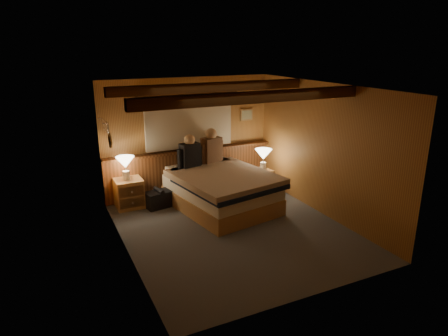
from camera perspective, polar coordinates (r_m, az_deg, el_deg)
floor at (r=6.89m, az=1.38°, el=-8.76°), size 4.20×4.20×0.00m
ceiling at (r=6.22m, az=1.54°, el=11.52°), size 4.20×4.20×0.00m
wall_back at (r=8.32m, az=-5.10°, el=4.55°), size 3.60×0.00×3.60m
wall_left at (r=5.90m, az=-14.35°, el=-1.29°), size 0.00×4.20×4.20m
wall_right at (r=7.42m, az=13.98°, el=2.52°), size 0.00×4.20×4.20m
wall_front at (r=4.78m, az=12.93°, el=-5.61°), size 3.60×0.00×3.60m
wainscot at (r=8.45m, az=-4.82°, el=-0.26°), size 3.60×0.23×0.94m
curtain_window at (r=8.19m, az=-4.99°, el=6.65°), size 2.18×0.09×1.11m
ceiling_beams at (r=6.36m, az=0.92°, el=10.84°), size 3.60×1.65×0.16m
coat_rail at (r=7.30m, az=-16.51°, el=5.87°), size 0.05×0.55×0.24m
framed_print at (r=8.78m, az=3.24°, el=7.60°), size 0.30×0.04×0.25m
bed at (r=7.62m, az=-0.37°, el=-3.12°), size 1.90×2.31×0.71m
nightstand_left at (r=7.89m, az=-13.39°, el=-3.54°), size 0.51×0.47×0.56m
nightstand_right at (r=8.48m, az=5.16°, el=-1.91°), size 0.50×0.46×0.50m
lamp_left at (r=7.71m, az=-13.92°, el=0.61°), size 0.35×0.35×0.45m
lamp_right at (r=8.30m, az=5.65°, el=1.78°), size 0.35×0.35×0.46m
person_left at (r=7.87m, az=-4.90°, el=2.09°), size 0.55×0.28×0.67m
person_right at (r=8.17m, az=-1.83°, el=2.87°), size 0.58×0.34×0.72m
duffel_bag at (r=7.84m, az=-9.23°, el=-4.35°), size 0.57×0.41×0.38m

